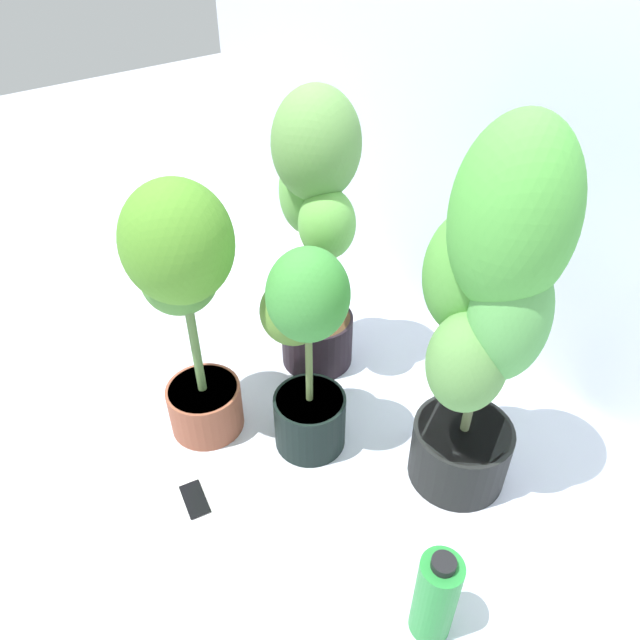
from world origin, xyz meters
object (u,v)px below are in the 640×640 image
at_px(potted_plant_back_right, 487,308).
at_px(nutrient_bottle, 436,597).
at_px(potted_plant_back_left, 316,220).
at_px(cell_phone, 195,500).
at_px(potted_plant_center, 305,343).
at_px(potted_plant_front_left, 184,287).

height_order(potted_plant_back_right, nutrient_bottle, potted_plant_back_right).
height_order(potted_plant_back_left, cell_phone, potted_plant_back_left).
bearing_deg(potted_plant_center, potted_plant_front_left, -140.66).
bearing_deg(potted_plant_back_right, potted_plant_back_left, 178.70).
bearing_deg(cell_phone, potted_plant_back_left, -145.97).
bearing_deg(nutrient_bottle, potted_plant_back_right, 123.98).
bearing_deg(cell_phone, potted_plant_center, -169.07).
bearing_deg(nutrient_bottle, potted_plant_front_left, -175.58).
relative_size(potted_plant_front_left, potted_plant_center, 1.22).
relative_size(potted_plant_front_left, nutrient_bottle, 2.97).
relative_size(potted_plant_back_left, cell_phone, 5.92).
distance_m(potted_plant_back_left, potted_plant_back_right, 0.62).
bearing_deg(cell_phone, potted_plant_back_right, 161.12).
distance_m(potted_plant_front_left, potted_plant_center, 0.34).
relative_size(potted_plant_front_left, cell_phone, 5.14).
bearing_deg(cell_phone, potted_plant_front_left, -114.53).
height_order(potted_plant_center, nutrient_bottle, potted_plant_center).
distance_m(potted_plant_back_left, cell_phone, 0.85).
bearing_deg(potted_plant_back_left, nutrient_bottle, -23.70).
bearing_deg(potted_plant_center, potted_plant_back_right, 32.34).
relative_size(potted_plant_center, nutrient_bottle, 2.43).
xyz_separation_m(potted_plant_front_left, cell_phone, (0.23, -0.18, -0.50)).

